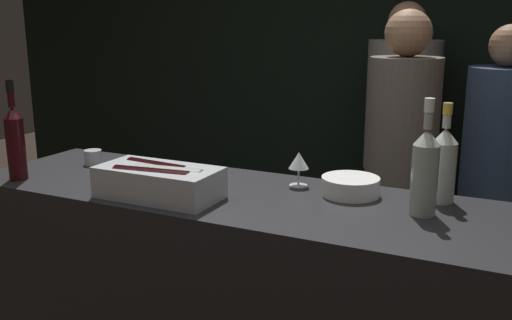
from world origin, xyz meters
The scene contains 11 objects.
wall_back_chalkboard centered at (0.00, 2.34, 1.40)m, with size 6.40×0.06×2.80m.
ice_bin_with_bottles centered at (-0.28, 0.15, 1.13)m, with size 0.42×0.21×0.12m.
bowl_white centered at (0.31, 0.46, 1.10)m, with size 0.20×0.20×0.06m.
wine_glass centered at (0.10, 0.49, 1.16)m, with size 0.07×0.07×0.13m.
candle_votive centered at (-0.80, 0.41, 1.10)m, with size 0.07×0.07×0.06m.
white_wine_bottle centered at (0.57, 0.36, 1.22)m, with size 0.08×0.08×0.37m.
red_wine_bottle_black_foil centered at (-0.90, 0.10, 1.22)m, with size 0.07×0.07×0.38m.
rose_wine_bottle centered at (0.61, 0.52, 1.20)m, with size 0.08×0.08×0.34m.
person_in_hoodie centered at (0.33, 1.22, 0.97)m, with size 0.33×0.33×1.72m.
person_blond_tee centered at (0.18, 1.91, 0.98)m, with size 0.41×0.41×1.77m.
person_grey_polo centered at (0.73, 1.72, 0.91)m, with size 0.38×0.38×1.65m.
Camera 1 is at (0.85, -1.40, 1.66)m, focal length 40.00 mm.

